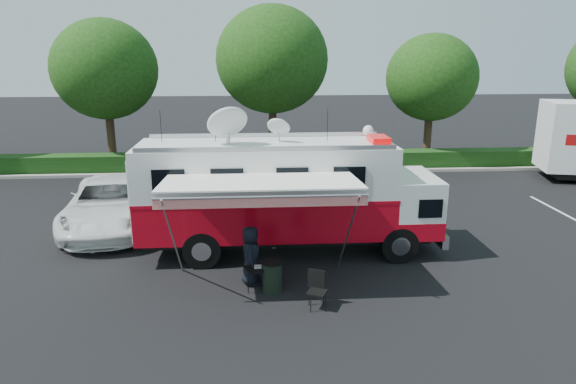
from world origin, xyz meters
name	(u,v)px	position (x,y,z in m)	size (l,w,h in m)	color
ground_plane	(289,251)	(0.00, 0.00, 0.00)	(120.00, 120.00, 0.00)	black
back_border	(293,77)	(1.14, 12.90, 5.00)	(60.00, 6.14, 8.87)	#9E998E
stall_lines	(271,222)	(-0.50, 3.00, 0.00)	(24.12, 5.50, 0.01)	silver
command_truck	(286,193)	(-0.08, 0.00, 1.99)	(9.70, 2.67, 4.66)	black
awning	(261,186)	(-0.95, -2.77, 3.00)	(5.29, 2.73, 3.20)	white
white_suv	(113,227)	(-6.51, 2.87, 0.00)	(3.02, 6.54, 1.82)	silver
person	(251,283)	(-1.26, -2.38, 0.00)	(0.84, 0.55, 1.72)	black
folding_table	(260,269)	(-1.02, -2.81, 0.63)	(0.93, 0.78, 0.68)	black
folding_chair	(317,286)	(0.44, -3.88, 0.58)	(0.62, 0.66, 0.99)	black
trash_bin	(272,276)	(-0.67, -2.90, 0.44)	(0.58, 0.58, 0.87)	black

